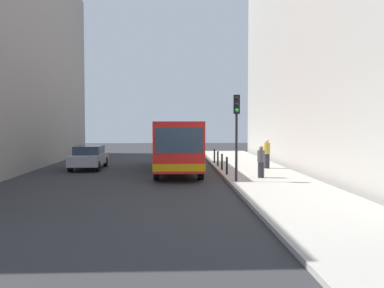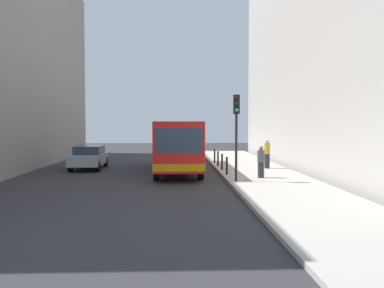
{
  "view_description": "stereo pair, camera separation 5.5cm",
  "coord_description": "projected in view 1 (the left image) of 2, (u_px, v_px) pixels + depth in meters",
  "views": [
    {
      "loc": [
        0.52,
        -22.22,
        2.93
      ],
      "look_at": [
        1.61,
        1.5,
        1.75
      ],
      "focal_mm": 40.06,
      "sensor_mm": 36.0,
      "label": 1
    },
    {
      "loc": [
        0.58,
        -22.22,
        2.93
      ],
      "look_at": [
        1.61,
        1.5,
        1.75
      ],
      "focal_mm": 40.06,
      "sensor_mm": 36.0,
      "label": 2
    }
  ],
  "objects": [
    {
      "name": "pedestrian_mid_sidewalk",
      "position": [
        267.0,
        154.0,
        26.14
      ],
      "size": [
        0.38,
        0.38,
        1.8
      ],
      "rotation": [
        0.0,
        0.0,
        3.99
      ],
      "color": "#26262D",
      "rests_on": "sidewalk"
    },
    {
      "name": "bollard_far",
      "position": [
        218.0,
        159.0,
        27.58
      ],
      "size": [
        0.11,
        0.11,
        0.95
      ],
      "primitive_type": "cylinder",
      "color": "black",
      "rests_on": "sidewalk"
    },
    {
      "name": "bus",
      "position": [
        178.0,
        143.0,
        25.84
      ],
      "size": [
        2.56,
        11.02,
        3.0
      ],
      "rotation": [
        0.0,
        0.0,
        3.14
      ],
      "color": "red",
      "rests_on": "ground"
    },
    {
      "name": "pedestrian_near_signal",
      "position": [
        261.0,
        162.0,
        21.67
      ],
      "size": [
        0.38,
        0.38,
        1.61
      ],
      "rotation": [
        0.0,
        0.0,
        1.45
      ],
      "color": "#26262D",
      "rests_on": "sidewalk"
    },
    {
      "name": "ground_plane",
      "position": [
        162.0,
        179.0,
        22.29
      ],
      "size": [
        80.0,
        80.0,
        0.0
      ],
      "primitive_type": "plane",
      "color": "#2D2D30"
    },
    {
      "name": "car_beside_bus",
      "position": [
        89.0,
        157.0,
        27.12
      ],
      "size": [
        1.87,
        4.4,
        1.48
      ],
      "rotation": [
        0.0,
        0.0,
        3.14
      ],
      "color": "#A5A8AD",
      "rests_on": "ground"
    },
    {
      "name": "traffic_light",
      "position": [
        237.0,
        121.0,
        20.17
      ],
      "size": [
        0.28,
        0.33,
        4.1
      ],
      "color": "black",
      "rests_on": "sidewalk"
    },
    {
      "name": "bollard_farthest",
      "position": [
        214.0,
        156.0,
        29.86
      ],
      "size": [
        0.11,
        0.11,
        0.95
      ],
      "primitive_type": "cylinder",
      "color": "black",
      "rests_on": "sidewalk"
    },
    {
      "name": "bollard_near",
      "position": [
        227.0,
        166.0,
        23.04
      ],
      "size": [
        0.11,
        0.11,
        0.95
      ],
      "primitive_type": "cylinder",
      "color": "black",
      "rests_on": "sidewalk"
    },
    {
      "name": "bollard_mid",
      "position": [
        222.0,
        162.0,
        25.31
      ],
      "size": [
        0.11,
        0.11,
        0.95
      ],
      "primitive_type": "cylinder",
      "color": "black",
      "rests_on": "sidewalk"
    },
    {
      "name": "building_right",
      "position": [
        350.0,
        25.0,
        26.36
      ],
      "size": [
        7.0,
        32.0,
        17.86
      ],
      "primitive_type": "cube",
      "color": "#BCB7AD",
      "rests_on": "ground"
    },
    {
      "name": "sidewalk",
      "position": [
        265.0,
        177.0,
        22.53
      ],
      "size": [
        4.4,
        40.0,
        0.15
      ],
      "primitive_type": "cube",
      "color": "#ADA89E",
      "rests_on": "ground"
    }
  ]
}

